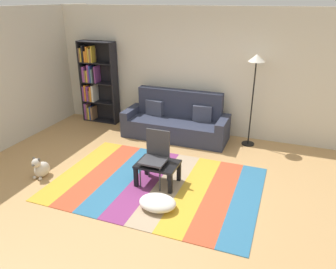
% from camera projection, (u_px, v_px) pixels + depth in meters
% --- Properties ---
extents(ground_plane, '(14.00, 14.00, 0.00)m').
position_uv_depth(ground_plane, '(154.00, 184.00, 5.40)').
color(ground_plane, tan).
extents(back_wall, '(6.80, 0.10, 2.70)m').
position_uv_depth(back_wall, '(199.00, 72.00, 7.08)').
color(back_wall, silver).
rests_on(back_wall, ground_plane).
extents(left_wall, '(0.10, 5.50, 2.70)m').
position_uv_depth(left_wall, '(14.00, 77.00, 6.64)').
color(left_wall, beige).
rests_on(left_wall, ground_plane).
extents(rug, '(3.33, 2.31, 0.01)m').
position_uv_depth(rug, '(156.00, 184.00, 5.40)').
color(rug, gold).
rests_on(rug, ground_plane).
extents(couch, '(2.26, 0.80, 1.00)m').
position_uv_depth(couch, '(176.00, 122.00, 7.13)').
color(couch, '#2D3347').
rests_on(couch, ground_plane).
extents(bookshelf, '(0.90, 0.28, 1.93)m').
position_uv_depth(bookshelf, '(95.00, 82.00, 7.83)').
color(bookshelf, black).
rests_on(bookshelf, ground_plane).
extents(coffee_table, '(0.67, 0.50, 0.37)m').
position_uv_depth(coffee_table, '(158.00, 167.00, 5.30)').
color(coffee_table, black).
rests_on(coffee_table, rug).
extents(pouf, '(0.55, 0.43, 0.18)m').
position_uv_depth(pouf, '(158.00, 203.00, 4.74)').
color(pouf, white).
rests_on(pouf, rug).
extents(dog, '(0.22, 0.35, 0.40)m').
position_uv_depth(dog, '(41.00, 168.00, 5.57)').
color(dog, beige).
rests_on(dog, ground_plane).
extents(standing_lamp, '(0.32, 0.32, 1.86)m').
position_uv_depth(standing_lamp, '(255.00, 70.00, 6.27)').
color(standing_lamp, black).
rests_on(standing_lamp, ground_plane).
extents(tv_remote, '(0.06, 0.15, 0.02)m').
position_uv_depth(tv_remote, '(151.00, 162.00, 5.29)').
color(tv_remote, black).
rests_on(tv_remote, coffee_table).
extents(folding_chair, '(0.40, 0.40, 0.90)m').
position_uv_depth(folding_chair, '(156.00, 153.00, 5.27)').
color(folding_chair, '#38383D').
rests_on(folding_chair, ground_plane).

